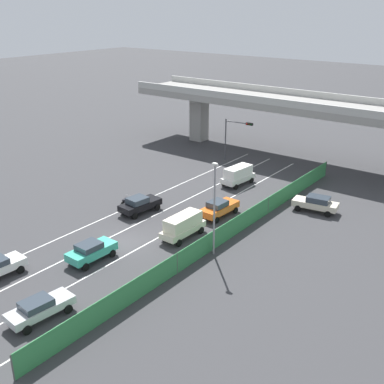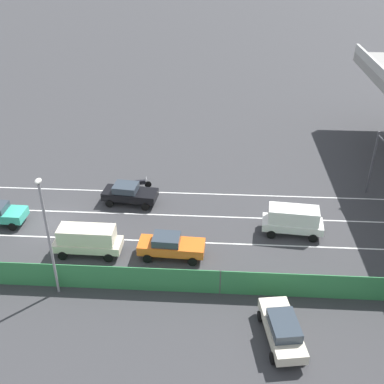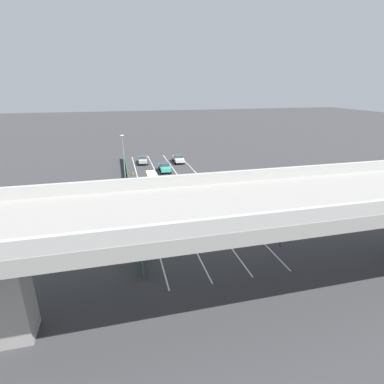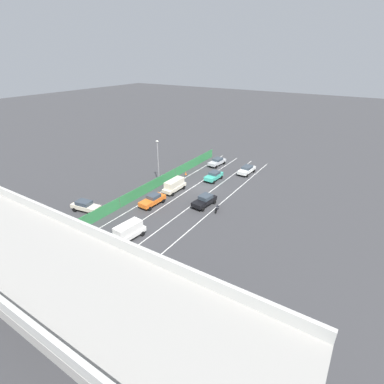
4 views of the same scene
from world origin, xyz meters
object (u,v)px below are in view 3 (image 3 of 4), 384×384
Objects in this scene: car_van_white at (196,213)px; car_sedan_black at (197,181)px; car_taxi_teal at (165,167)px; parked_sedan_cream at (102,219)px; traffic_cone at (133,173)px; street_lamp at (124,156)px; car_taxi_orange at (157,193)px; traffic_light at (271,211)px; car_sedan_white at (178,158)px; motorcycle at (213,183)px; car_sedan_silver at (143,159)px; car_van_cream at (152,179)px.

car_sedan_black is at bearing -105.46° from car_van_white.
parked_sedan_cream is (10.62, 20.91, 0.01)m from car_taxi_teal.
traffic_cone is at bearing -74.94° from car_van_white.
street_lamp reaches higher than car_sedan_black.
traffic_light is (-8.67, 16.32, 3.13)m from car_taxi_orange.
car_sedan_white is 1.11× the size of car_taxi_teal.
car_sedan_silver is at bearing -61.96° from motorcycle.
car_taxi_teal is at bearing 58.43° from car_sedan_white.
car_van_white is at bearing -54.51° from traffic_light.
car_taxi_orange is 7.35× the size of traffic_cone.
car_taxi_orange is 10.11m from parked_sedan_cream.
car_taxi_orange is 0.57× the size of street_lamp.
street_lamp is at bearing -13.33° from car_sedan_black.
car_sedan_white is 21.57m from car_taxi_orange.
car_van_cream is at bearing -13.05° from motorcycle.
street_lamp is (11.07, -2.62, 3.98)m from car_sedan_black.
traffic_cone is at bearing 6.20° from car_taxi_teal.
street_lamp is at bearing -13.01° from motorcycle.
car_sedan_black is (-3.61, -13.06, -0.31)m from car_van_white.
car_van_white is at bearing 115.42° from street_lamp.
parked_sedan_cream is at bearing 43.96° from car_taxi_orange.
car_taxi_teal reaches higher than car_sedan_white.
car_sedan_black is 0.98× the size of parked_sedan_cream.
street_lamp is (7.44, 7.09, 3.99)m from car_taxi_teal.
car_sedan_black reaches higher than motorcycle.
car_van_cream is at bearing 67.18° from car_taxi_teal.
traffic_cone is at bearing -78.93° from car_taxi_orange.
car_sedan_silver is at bearing -68.11° from car_sedan_black.
street_lamp is (4.06, -0.93, 3.68)m from car_van_cream.
car_van_white is 22.94m from traffic_cone.
traffic_light is 8.89× the size of traffic_cone.
car_sedan_black reaches higher than car_sedan_white.
traffic_light is at bearing 125.49° from car_van_white.
car_sedan_black is (0.31, 16.12, 0.04)m from car_sedan_white.
car_van_cream is 1.02× the size of car_taxi_orange.
traffic_cone is at bearing -69.16° from traffic_light.
traffic_cone is at bearing -38.41° from motorcycle.
car_taxi_teal is 11.95m from motorcycle.
parked_sedan_cream is (14.56, 27.31, 0.04)m from car_sedan_white.
street_lamp reaches higher than car_van_cream.
car_van_cream reaches higher than parked_sedan_cream.
car_sedan_silver is at bearing -90.35° from car_van_cream.
car_sedan_white is at bearing -118.06° from parked_sedan_cream.
parked_sedan_cream is (14.25, 11.19, -0.00)m from car_sedan_black.
traffic_cone is at bearing 35.53° from car_sedan_white.
car_taxi_orange is (0.06, 21.38, 0.06)m from car_sedan_silver.
traffic_light is at bearing 149.72° from parked_sedan_cream.
car_sedan_black is (-3.63, 9.71, 0.01)m from car_taxi_teal.
traffic_cone is (2.65, 8.13, -0.56)m from car_sedan_silver.
car_taxi_orange is 0.83× the size of traffic_light.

